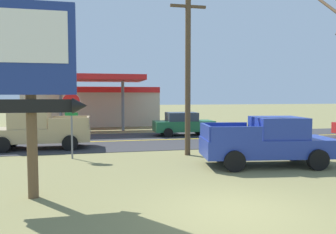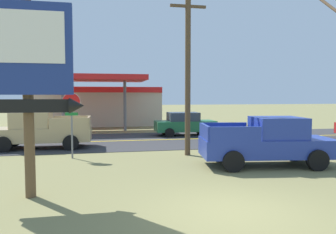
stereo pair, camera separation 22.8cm
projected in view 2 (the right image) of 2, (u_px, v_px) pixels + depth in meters
The scene contains 10 objects.
ground_plane at pixel (233, 212), 7.90m from camera, with size 180.00×180.00×0.00m, color olive.
road_asphalt at pixel (153, 140), 20.62m from camera, with size 140.00×8.00×0.02m, color #333335.
road_centre_line at pixel (153, 140), 20.62m from camera, with size 126.00×0.20×0.01m, color gold.
motel_sign at pixel (29, 67), 8.74m from camera, with size 2.71×0.54×5.61m.
stop_sign at pixel (72, 113), 14.58m from camera, with size 0.80×0.08×2.95m.
utility_pole at pixel (188, 61), 15.23m from camera, with size 1.88×0.26×8.25m.
gas_station at pixel (96, 105), 31.42m from camera, with size 12.00×11.50×4.40m.
pickup_blue_parked_on_lawn at pixel (268, 142), 13.10m from camera, with size 5.41×2.74×1.96m.
pickup_tan_on_road at pixel (40, 131), 17.35m from camera, with size 5.20×2.24×1.96m.
car_green_mid_lane at pixel (185, 124), 23.03m from camera, with size 4.20×2.00×1.64m.
Camera 2 is at (-3.05, -7.27, 2.83)m, focal length 34.91 mm.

